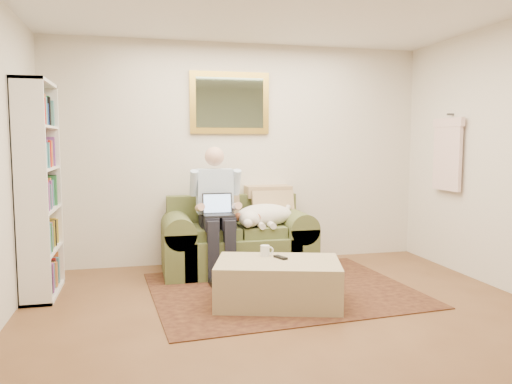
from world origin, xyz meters
name	(u,v)px	position (x,y,z in m)	size (l,w,h in m)	color
room_shell	(295,160)	(0.00, 0.35, 1.30)	(4.51, 5.00, 2.61)	brown
rug	(282,289)	(0.15, 1.21, 0.01)	(2.47, 1.97, 0.01)	black
sofa	(237,245)	(-0.13, 2.05, 0.29)	(1.65, 0.84, 0.99)	#4A572E
seated_man	(217,212)	(-0.38, 1.90, 0.70)	(0.54, 0.78, 1.39)	#8CAFD8
laptop	(218,209)	(-0.38, 1.83, 0.73)	(0.32, 0.25, 0.23)	black
sleeping_dog	(265,215)	(0.17, 1.96, 0.63)	(0.68, 0.43, 0.25)	white
ottoman	(278,283)	(-0.01, 0.80, 0.20)	(1.08, 0.69, 0.39)	tan
coffee_mug	(265,251)	(-0.07, 1.01, 0.44)	(0.08, 0.08, 0.10)	white
tv_remote	(281,257)	(0.04, 0.89, 0.40)	(0.05, 0.15, 0.02)	black
bookshelf	(39,190)	(-2.10, 1.60, 1.00)	(0.28, 0.80, 2.00)	white
wall_mirror	(230,103)	(-0.13, 2.47, 1.90)	(0.94, 0.04, 0.72)	gold
hanging_shirt	(447,150)	(2.19, 1.60, 1.35)	(0.06, 0.52, 0.90)	#FBD7CF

